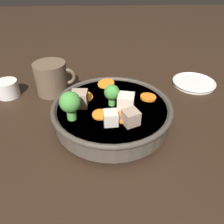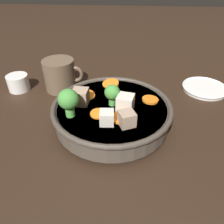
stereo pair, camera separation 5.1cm
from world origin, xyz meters
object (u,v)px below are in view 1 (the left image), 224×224
side_saucer (194,83)px  dark_mug (52,78)px  tea_cup (7,88)px  stirfry_bowl (111,111)px

side_saucer → dark_mug: size_ratio=1.13×
tea_cup → stirfry_bowl: bearing=-26.7°
stirfry_bowl → side_saucer: bearing=34.7°
stirfry_bowl → tea_cup: (-0.29, 0.15, -0.02)m
stirfry_bowl → dark_mug: size_ratio=2.38×
stirfry_bowl → side_saucer: 0.33m
stirfry_bowl → tea_cup: bearing=153.3°
side_saucer → stirfry_bowl: bearing=-145.3°
side_saucer → dark_mug: dark_mug is taller
side_saucer → dark_mug: 0.43m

